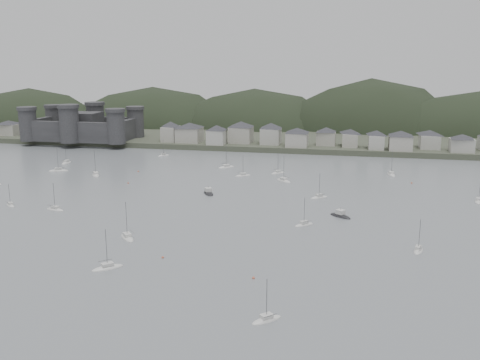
# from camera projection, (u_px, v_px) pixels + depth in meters

# --- Properties ---
(ground) EXTENTS (900.00, 900.00, 0.00)m
(ground) POSITION_uv_depth(u_px,v_px,m) (174.00, 271.00, 127.90)
(ground) COLOR slate
(ground) RESTS_ON ground
(far_shore_land) EXTENTS (900.00, 250.00, 3.00)m
(far_shore_land) POSITION_uv_depth(u_px,v_px,m) (301.00, 125.00, 408.84)
(far_shore_land) COLOR #383D2D
(far_shore_land) RESTS_ON ground
(forested_ridge) EXTENTS (851.55, 103.94, 102.57)m
(forested_ridge) POSITION_uv_depth(u_px,v_px,m) (303.00, 146.00, 386.23)
(forested_ridge) COLOR black
(forested_ridge) RESTS_ON ground
(castle) EXTENTS (66.00, 43.00, 20.00)m
(castle) POSITION_uv_depth(u_px,v_px,m) (83.00, 126.00, 321.81)
(castle) COLOR #2E2E30
(castle) RESTS_ON far_shore_land
(waterfront_town) EXTENTS (451.48, 28.46, 12.92)m
(waterfront_town) POSITION_uv_depth(u_px,v_px,m) (373.00, 137.00, 290.32)
(waterfront_town) COLOR #A09D92
(waterfront_town) RESTS_ON far_shore_land
(moored_fleet) EXTENTS (256.63, 176.57, 13.08)m
(moored_fleet) POSITION_uv_depth(u_px,v_px,m) (193.00, 195.00, 198.89)
(moored_fleet) COLOR silver
(moored_fleet) RESTS_ON ground
(motor_launch_near) EXTENTS (8.20, 7.29, 3.94)m
(motor_launch_near) POSITION_uv_depth(u_px,v_px,m) (340.00, 216.00, 172.45)
(motor_launch_near) COLOR black
(motor_launch_near) RESTS_ON ground
(motor_launch_far) EXTENTS (6.77, 8.72, 3.98)m
(motor_launch_far) POSITION_uv_depth(u_px,v_px,m) (208.00, 193.00, 202.14)
(motor_launch_far) COLOR black
(motor_launch_far) RESTS_ON ground
(mooring_buoys) EXTENTS (157.91, 111.10, 0.70)m
(mooring_buoys) POSITION_uv_depth(u_px,v_px,m) (269.00, 205.00, 186.30)
(mooring_buoys) COLOR #C66042
(mooring_buoys) RESTS_ON ground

